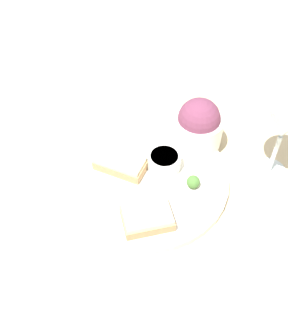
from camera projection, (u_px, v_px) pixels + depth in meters
ground_plane at (144, 180)px, 0.76m from camera, size 4.00×4.00×0.00m
dinner_plate at (144, 178)px, 0.76m from camera, size 0.30×0.30×0.01m
salad_bowl at (198, 125)px, 0.78m from camera, size 0.09×0.09×0.10m
sauce_ramekin at (164, 161)px, 0.75m from camera, size 0.06×0.06×0.03m
cheese_toast_near at (123, 160)px, 0.76m from camera, size 0.10×0.08×0.03m
cheese_toast_far at (147, 217)px, 0.68m from camera, size 0.10×0.09×0.03m
wine_glass at (286, 122)px, 0.68m from camera, size 0.09×0.09×0.17m
garnish at (194, 180)px, 0.73m from camera, size 0.02×0.02×0.02m
napkin at (281, 241)px, 0.68m from camera, size 0.15×0.17×0.01m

